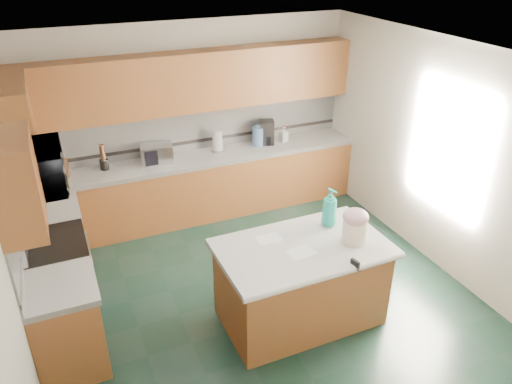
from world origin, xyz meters
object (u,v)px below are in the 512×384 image
soap_bottle_island (330,207)px  knife_block (63,168)px  treat_jar (354,231)px  island_top (303,248)px  toaster_oven (157,154)px  island_base (301,285)px  coffee_maker (267,132)px

soap_bottle_island → knife_block: (-2.48, 2.34, -0.09)m
knife_block → treat_jar: bearing=-37.1°
island_top → toaster_oven: (-0.85, 2.59, 0.15)m
island_base → island_top: island_top is taller
treat_jar → toaster_oven: treat_jar is taller
knife_block → soap_bottle_island: bearing=-33.5°
coffee_maker → island_top: bearing=-87.9°
island_base → soap_bottle_island: size_ratio=3.76×
island_top → knife_block: 3.30m
island_base → knife_block: bearing=127.7°
soap_bottle_island → knife_block: bearing=121.8°
island_base → toaster_oven: bearing=107.5°
knife_block → toaster_oven: bearing=9.9°
soap_bottle_island → toaster_oven: size_ratio=1.01×
knife_block → island_top: bearing=-41.8°
island_base → coffee_maker: 2.81m
island_base → knife_block: 3.35m
island_base → treat_jar: (0.50, -0.14, 0.61)m
island_top → soap_bottle_island: 0.56m
treat_jar → toaster_oven: (-1.34, 2.73, -0.00)m
knife_block → toaster_oven: 1.20m
island_base → island_top: (-0.00, 0.00, 0.46)m
island_base → treat_jar: size_ratio=6.41×
treat_jar → toaster_oven: size_ratio=0.59×
island_base → knife_block: (-2.05, 2.59, 0.61)m
island_base → coffee_maker: (0.79, 2.62, 0.66)m
toaster_oven → coffee_maker: (1.64, 0.03, 0.05)m
island_top → coffee_maker: bearing=72.6°
knife_block → coffee_maker: size_ratio=0.70×
toaster_oven → knife_block: bearing=-171.9°
island_base → knife_block: size_ratio=6.55×
soap_bottle_island → knife_block: 3.42m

